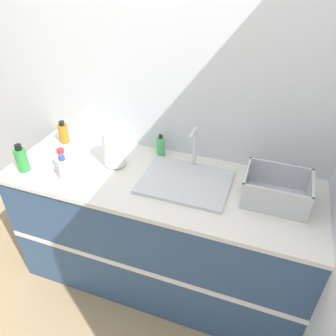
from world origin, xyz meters
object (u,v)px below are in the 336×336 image
object	(u,v)px
sink	(186,180)
bottle_amber	(64,133)
soap_dispenser	(161,146)
dish_rack	(276,192)
bottle_green	(22,159)
bottle_clear	(64,168)
paper_towel_roll	(114,148)
bottle_white_spray	(62,160)

from	to	relation	value
sink	bottle_amber	world-z (taller)	sink
soap_dispenser	sink	bearing A→B (deg)	-43.11
bottle_amber	dish_rack	bearing A→B (deg)	-5.86
sink	bottle_green	bearing A→B (deg)	-167.42
bottle_amber	sink	bearing A→B (deg)	-9.66
bottle_green	sink	bearing A→B (deg)	12.58
bottle_amber	bottle_clear	distance (m)	0.45
sink	dish_rack	world-z (taller)	sink
bottle_green	soap_dispenser	world-z (taller)	bottle_green
paper_towel_roll	bottle_amber	world-z (taller)	paper_towel_roll
bottle_white_spray	bottle_green	bearing A→B (deg)	-157.67
bottle_amber	bottle_white_spray	bearing A→B (deg)	-56.83
bottle_amber	soap_dispenser	distance (m)	0.72
bottle_green	soap_dispenser	distance (m)	0.88
sink	bottle_green	distance (m)	1.02
paper_towel_roll	dish_rack	world-z (taller)	paper_towel_roll
bottle_white_spray	soap_dispenser	world-z (taller)	soap_dispenser
bottle_green	bottle_clear	world-z (taller)	bottle_green
dish_rack	bottle_white_spray	size ratio (longest dim) A/B	2.38
sink	paper_towel_roll	xyz separation A→B (m)	(-0.49, 0.03, 0.11)
bottle_green	dish_rack	bearing A→B (deg)	8.83
sink	dish_rack	xyz separation A→B (m)	(0.51, 0.01, 0.04)
paper_towel_roll	soap_dispenser	distance (m)	0.32
paper_towel_roll	bottle_green	distance (m)	0.57
bottle_white_spray	bottle_clear	xyz separation A→B (m)	(0.07, -0.08, 0.01)
bottle_white_spray	bottle_amber	distance (m)	0.35
paper_towel_roll	soap_dispenser	size ratio (longest dim) A/B	1.57
paper_towel_roll	bottle_clear	xyz separation A→B (m)	(-0.22, -0.23, -0.05)
bottle_green	bottle_white_spray	distance (m)	0.25
sink	soap_dispenser	world-z (taller)	sink
sink	bottle_white_spray	bearing A→B (deg)	-170.50
bottle_green	bottle_amber	bearing A→B (deg)	84.40
bottle_amber	soap_dispenser	size ratio (longest dim) A/B	1.06
paper_towel_roll	bottle_amber	bearing A→B (deg)	163.86
bottle_white_spray	soap_dispenser	bearing A→B (deg)	34.73
soap_dispenser	bottle_clear	bearing A→B (deg)	-135.76
bottle_amber	bottle_green	bearing A→B (deg)	-95.60
bottle_green	bottle_white_spray	xyz separation A→B (m)	(0.23, 0.09, -0.02)
dish_rack	soap_dispenser	world-z (taller)	dish_rack
bottle_white_spray	soap_dispenser	xyz separation A→B (m)	(0.52, 0.36, 0.00)
paper_towel_roll	bottle_white_spray	size ratio (longest dim) A/B	1.65
soap_dispenser	bottle_amber	bearing A→B (deg)	-174.47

